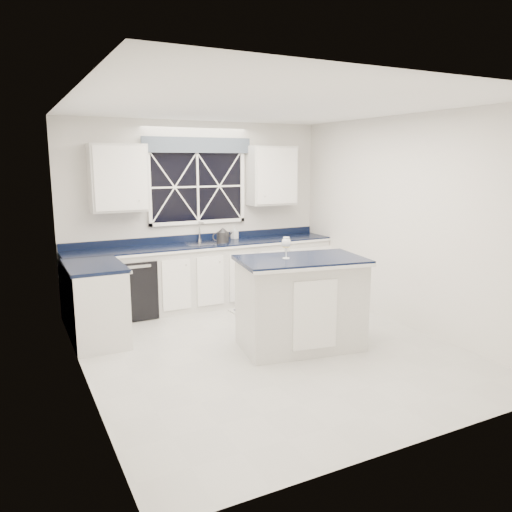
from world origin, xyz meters
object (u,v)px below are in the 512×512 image
faucet (200,231)px  island (300,303)px  kettle (223,236)px  soap_bottle (235,232)px  dishwasher (131,287)px  wine_glass (286,244)px

faucet → island: (0.36, -2.25, -0.57)m
kettle → soap_bottle: kettle is taller
dishwasher → faucet: size_ratio=2.72×
faucet → soap_bottle: 0.58m
island → kettle: 2.10m
island → soap_bottle: soap_bottle is taller
faucet → soap_bottle: bearing=2.5°
faucet → soap_bottle: (0.58, 0.03, -0.06)m
kettle → soap_bottle: size_ratio=1.58×
dishwasher → soap_bottle: (1.68, 0.22, 0.63)m
dishwasher → wine_glass: (1.29, -2.01, 0.81)m
faucet → kettle: (0.27, -0.21, -0.06)m
kettle → faucet: bearing=148.7°
dishwasher → faucet: faucet is taller
wine_glass → soap_bottle: size_ratio=1.24×
faucet → dishwasher: bearing=-170.0°
dishwasher → island: size_ratio=0.54×
faucet → island: faucet is taller
dishwasher → faucet: (1.10, 0.19, 0.69)m
island → kettle: kettle is taller
kettle → soap_bottle: 0.39m
faucet → kettle: faucet is taller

